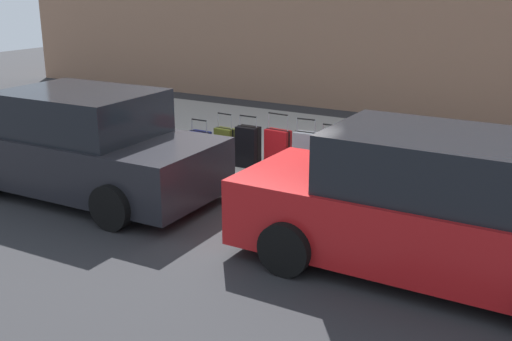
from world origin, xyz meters
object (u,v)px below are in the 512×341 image
suitcase_black_7 (248,147)px  suitcase_navy_9 (200,145)px  suitcase_navy_2 (402,171)px  parked_car_charcoal_1 (84,147)px  suitcase_teal_4 (333,160)px  suitcase_olive_1 (441,174)px  suitcase_maroon_3 (366,166)px  fire_hydrant (167,133)px  suitcase_black_0 (476,184)px  suitcase_olive_8 (225,145)px  parked_car_red_0 (435,210)px  suitcase_red_6 (278,150)px  suitcase_silver_5 (305,154)px  bollard_post (137,131)px

suitcase_black_7 → suitcase_navy_9: bearing=2.8°
suitcase_navy_2 → parked_car_charcoal_1: bearing=25.7°
suitcase_teal_4 → suitcase_olive_1: bearing=-176.4°
suitcase_maroon_3 → fire_hydrant: bearing=-1.1°
suitcase_black_0 → suitcase_navy_2: 1.09m
suitcase_teal_4 → fire_hydrant: size_ratio=1.28×
suitcase_olive_8 → suitcase_black_7: bearing=176.9°
suitcase_navy_9 → fire_hydrant: size_ratio=1.00×
suitcase_navy_2 → suitcase_navy_9: suitcase_navy_2 is taller
suitcase_olive_1 → suitcase_olive_8: 3.78m
suitcase_maroon_3 → parked_car_red_0: 2.65m
suitcase_teal_4 → suitcase_red_6: size_ratio=0.95×
suitcase_olive_1 → suitcase_red_6: suitcase_olive_1 is taller
suitcase_navy_9 → suitcase_navy_2: bearing=-179.9°
suitcase_navy_2 → suitcase_silver_5: 1.66m
suitcase_navy_2 → bollard_post: suitcase_navy_2 is taller
suitcase_red_6 → suitcase_black_7: size_ratio=1.09×
suitcase_olive_1 → parked_car_charcoal_1: 5.45m
suitcase_teal_4 → suitcase_red_6: suitcase_red_6 is taller
suitcase_black_0 → suitcase_teal_4: suitcase_black_0 is taller
suitcase_navy_2 → suitcase_silver_5: size_ratio=1.02×
suitcase_olive_1 → suitcase_maroon_3: size_ratio=1.38×
suitcase_silver_5 → suitcase_navy_9: (2.06, 0.10, -0.11)m
suitcase_olive_8 → parked_car_charcoal_1: (1.19, 2.19, 0.32)m
suitcase_olive_1 → suitcase_teal_4: size_ratio=1.11×
suitcase_black_0 → parked_car_charcoal_1: bearing=20.8°
suitcase_olive_1 → parked_car_charcoal_1: size_ratio=0.24×
suitcase_navy_2 → bollard_post: size_ratio=1.33×
suitcase_teal_4 → suitcase_navy_2: bearing=179.7°
suitcase_silver_5 → suitcase_olive_8: (1.56, 0.03, -0.06)m
suitcase_olive_8 → parked_car_charcoal_1: bearing=61.6°
fire_hydrant → suitcase_silver_5: bearing=-179.0°
suitcase_maroon_3 → suitcase_silver_5: bearing=-6.5°
suitcase_teal_4 → parked_car_charcoal_1: 3.92m
suitcase_silver_5 → suitcase_olive_8: 1.57m
suitcase_black_0 → suitcase_red_6: 3.28m
suitcase_red_6 → suitcase_navy_9: size_ratio=1.34×
suitcase_teal_4 → fire_hydrant: suitcase_teal_4 is taller
suitcase_maroon_3 → suitcase_red_6: size_ratio=0.77×
suitcase_red_6 → parked_car_red_0: bearing=145.3°
suitcase_black_0 → suitcase_maroon_3: suitcase_black_0 is taller
suitcase_maroon_3 → bollard_post: bearing=0.9°
suitcase_teal_4 → suitcase_black_0: bearing=179.2°
suitcase_black_0 → suitcase_teal_4: size_ratio=1.01×
suitcase_olive_8 → suitcase_red_6: bearing=-177.1°
suitcase_teal_4 → parked_car_charcoal_1: (3.29, 2.12, 0.27)m
suitcase_maroon_3 → suitcase_black_7: 2.18m
suitcase_olive_8 → suitcase_maroon_3: bearing=177.9°
bollard_post → fire_hydrant: bearing=-165.8°
suitcase_silver_5 → suitcase_black_7: (1.07, 0.05, -0.01)m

